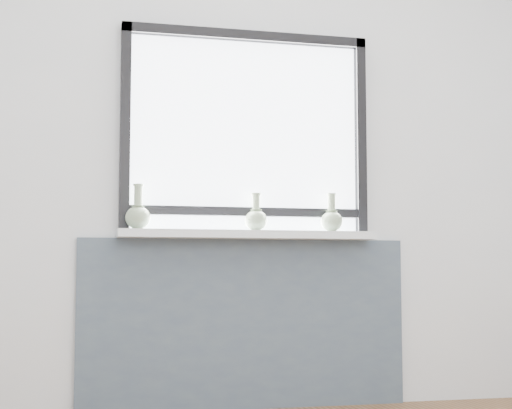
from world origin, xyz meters
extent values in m
cube|color=silver|center=(0.00, 1.81, 1.30)|extent=(3.60, 0.02, 2.60)
cube|color=#4A5862|center=(0.00, 1.78, 0.43)|extent=(1.70, 0.03, 0.86)
cube|color=white|center=(0.00, 1.71, 0.88)|extent=(1.32, 0.18, 0.04)
cube|color=black|center=(-0.62, 1.76, 1.43)|extent=(0.05, 0.06, 1.05)
cube|color=black|center=(0.62, 1.76, 1.43)|extent=(0.05, 0.06, 1.05)
cube|color=black|center=(0.00, 1.76, 1.92)|extent=(1.30, 0.06, 0.05)
cube|color=black|center=(0.00, 1.76, 1.00)|extent=(1.20, 0.05, 0.04)
cube|color=white|center=(0.00, 1.79, 1.40)|extent=(1.20, 0.01, 1.00)
cylinder|color=#95AE87|center=(-0.56, 1.70, 0.90)|extent=(0.06, 0.06, 0.01)
ellipsoid|color=#95AE87|center=(-0.56, 1.70, 0.96)|extent=(0.12, 0.12, 0.11)
cone|color=#95AE87|center=(-0.56, 1.70, 1.00)|extent=(0.07, 0.07, 0.03)
cylinder|color=#95AE87|center=(-0.56, 1.70, 1.05)|extent=(0.04, 0.04, 0.12)
cylinder|color=#95AE87|center=(-0.56, 1.70, 1.12)|extent=(0.05, 0.05, 0.01)
cylinder|color=#95AE87|center=(0.04, 1.71, 0.90)|extent=(0.05, 0.05, 0.01)
ellipsoid|color=#95AE87|center=(0.04, 1.71, 0.95)|extent=(0.12, 0.12, 0.11)
cone|color=#95AE87|center=(0.04, 1.71, 0.99)|extent=(0.06, 0.06, 0.03)
cylinder|color=#95AE87|center=(0.04, 1.71, 1.04)|extent=(0.04, 0.04, 0.09)
cylinder|color=#95AE87|center=(0.04, 1.71, 1.09)|extent=(0.05, 0.05, 0.01)
cylinder|color=#95AE87|center=(0.44, 1.70, 0.90)|extent=(0.05, 0.05, 0.01)
ellipsoid|color=#95AE87|center=(0.44, 1.70, 0.95)|extent=(0.12, 0.12, 0.11)
cone|color=#95AE87|center=(0.44, 1.70, 0.99)|extent=(0.06, 0.06, 0.03)
cylinder|color=#95AE87|center=(0.44, 1.70, 1.04)|extent=(0.04, 0.04, 0.10)
cylinder|color=#95AE87|center=(0.44, 1.70, 1.09)|extent=(0.05, 0.05, 0.01)
camera|label=1|loc=(-0.87, -2.16, 0.69)|focal=55.00mm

